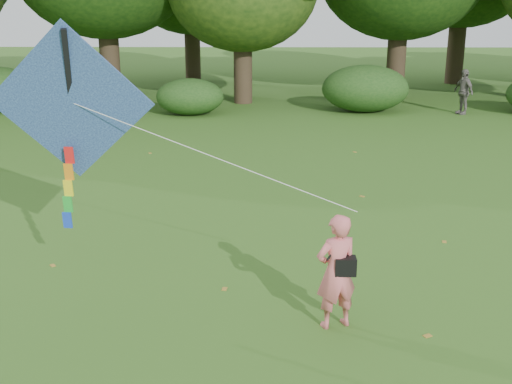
{
  "coord_description": "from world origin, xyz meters",
  "views": [
    {
      "loc": [
        -1.04,
        -8.06,
        4.64
      ],
      "look_at": [
        -1.18,
        2.0,
        1.5
      ],
      "focal_mm": 45.0,
      "sensor_mm": 36.0,
      "label": 1
    }
  ],
  "objects_px": {
    "man_kite_flyer": "(336,272)",
    "bystander_left": "(86,92)",
    "bystander_right": "(463,92)",
    "flying_kite": "(71,105)"
  },
  "relations": [
    {
      "from": "bystander_left",
      "to": "flying_kite",
      "type": "xyz_separation_m",
      "value": [
        4.47,
        -16.77,
        2.31
      ]
    },
    {
      "from": "bystander_left",
      "to": "bystander_right",
      "type": "xyz_separation_m",
      "value": [
        15.15,
        -0.61,
        0.14
      ]
    },
    {
      "from": "flying_kite",
      "to": "bystander_left",
      "type": "bearing_deg",
      "value": 104.93
    },
    {
      "from": "bystander_right",
      "to": "bystander_left",
      "type": "bearing_deg",
      "value": -115.58
    },
    {
      "from": "man_kite_flyer",
      "to": "bystander_left",
      "type": "distance_m",
      "value": 19.59
    },
    {
      "from": "man_kite_flyer",
      "to": "bystander_left",
      "type": "bearing_deg",
      "value": -86.03
    },
    {
      "from": "man_kite_flyer",
      "to": "flying_kite",
      "type": "height_order",
      "value": "flying_kite"
    },
    {
      "from": "man_kite_flyer",
      "to": "bystander_right",
      "type": "bearing_deg",
      "value": -132.93
    },
    {
      "from": "bystander_left",
      "to": "flying_kite",
      "type": "relative_size",
      "value": 0.28
    },
    {
      "from": "bystander_right",
      "to": "flying_kite",
      "type": "xyz_separation_m",
      "value": [
        -10.68,
        -16.16,
        2.17
      ]
    }
  ]
}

